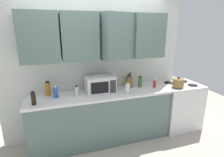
{
  "coord_description": "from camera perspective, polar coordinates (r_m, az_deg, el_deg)",
  "views": [
    {
      "loc": [
        -0.71,
        -3.06,
        1.97
      ],
      "look_at": [
        0.21,
        -0.25,
        1.12
      ],
      "focal_mm": 28.6,
      "sensor_mm": 36.0,
      "label": 1
    }
  ],
  "objects": [
    {
      "name": "wall_back_with_cabinets",
      "position": [
        3.09,
        -4.76,
        8.68
      ],
      "size": [
        3.29,
        0.5,
        2.6
      ],
      "color": "silver",
      "rests_on": "ground_plane"
    },
    {
      "name": "counter_run",
      "position": [
        3.23,
        -3.33,
        -12.06
      ],
      "size": [
        2.42,
        0.63,
        0.9
      ],
      "color": "slate",
      "rests_on": "ground_plane"
    },
    {
      "name": "stove_range",
      "position": [
        3.88,
        20.37,
        -8.03
      ],
      "size": [
        0.76,
        0.64,
        0.91
      ],
      "color": "silver",
      "rests_on": "ground_plane"
    },
    {
      "name": "kettle",
      "position": [
        3.5,
        20.41,
        -1.29
      ],
      "size": [
        0.21,
        0.21,
        0.19
      ],
      "color": "olive",
      "rests_on": "stove_range"
    },
    {
      "name": "microwave",
      "position": [
        3.03,
        -3.87,
        -1.84
      ],
      "size": [
        0.48,
        0.37,
        0.28
      ],
      "color": "silver",
      "rests_on": "counter_run"
    },
    {
      "name": "knife_block",
      "position": [
        3.29,
        5.4,
        -1.09
      ],
      "size": [
        0.11,
        0.13,
        0.29
      ],
      "color": "brown",
      "rests_on": "counter_run"
    },
    {
      "name": "bottle_clear_tall",
      "position": [
        2.97,
        4.94,
        -3.27
      ],
      "size": [
        0.08,
        0.08,
        0.19
      ],
      "color": "silver",
      "rests_on": "counter_run"
    },
    {
      "name": "bottle_soy_dark",
      "position": [
        2.78,
        -23.83,
        -5.86
      ],
      "size": [
        0.06,
        0.06,
        0.21
      ],
      "color": "black",
      "rests_on": "counter_run"
    },
    {
      "name": "bottle_blue_cleaner",
      "position": [
        2.94,
        -17.58,
        -4.16
      ],
      "size": [
        0.08,
        0.08,
        0.2
      ],
      "color": "#2D56B7",
      "rests_on": "counter_run"
    },
    {
      "name": "bottle_red_sauce",
      "position": [
        3.38,
        13.44,
        -1.54
      ],
      "size": [
        0.06,
        0.06,
        0.16
      ],
      "color": "red",
      "rests_on": "counter_run"
    },
    {
      "name": "bottle_white_jar",
      "position": [
        2.94,
        -11.25,
        -3.96
      ],
      "size": [
        0.05,
        0.05,
        0.18
      ],
      "color": "white",
      "rests_on": "counter_run"
    },
    {
      "name": "bottle_amber_vinegar",
      "position": [
        3.07,
        -19.78,
        -3.08
      ],
      "size": [
        0.08,
        0.08,
        0.24
      ],
      "color": "#AD701E",
      "rests_on": "counter_run"
    },
    {
      "name": "bottle_green_oil",
      "position": [
        3.35,
        8.98,
        -1.02
      ],
      "size": [
        0.07,
        0.07,
        0.21
      ],
      "color": "#386B2D",
      "rests_on": "counter_run"
    }
  ]
}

